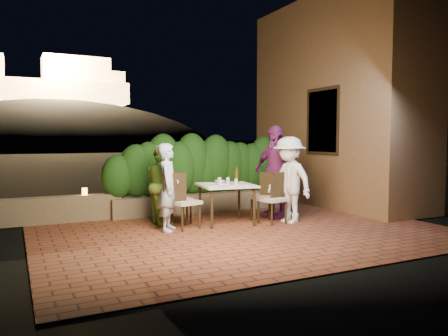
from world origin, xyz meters
TOP-DOWN VIEW (x-y plane):
  - ground at (0.00, 0.00)m, footprint 400.00×400.00m
  - terrace_floor at (0.00, 0.50)m, footprint 7.00×6.00m
  - building_wall at (3.60, 2.00)m, footprint 1.60×5.00m
  - window_pane at (2.82, 1.50)m, footprint 0.08×1.00m
  - window_frame at (2.81, 1.50)m, footprint 0.06×1.15m
  - planter at (0.20, 2.30)m, footprint 4.20×0.55m
  - hedge at (0.20, 2.30)m, footprint 4.00×0.70m
  - parapet at (-2.80, 2.30)m, footprint 2.20×0.30m
  - hill at (2.00, 60.00)m, footprint 52.00×40.00m
  - fortress at (2.00, 60.00)m, footprint 26.00×8.00m
  - dining_table at (-0.02, 0.80)m, footprint 1.11×1.11m
  - plate_nw at (-0.35, 0.65)m, footprint 0.24×0.24m
  - plate_sw at (-0.23, 1.07)m, footprint 0.22×0.22m
  - plate_ne at (0.26, 0.50)m, footprint 0.20×0.20m
  - plate_se at (0.32, 0.94)m, footprint 0.22×0.22m
  - plate_centre at (-0.05, 0.80)m, footprint 0.24×0.24m
  - plate_front at (-0.03, 0.51)m, footprint 0.22×0.22m
  - glass_nw at (-0.19, 0.69)m, footprint 0.06×0.06m
  - glass_sw at (-0.07, 0.98)m, footprint 0.07×0.07m
  - glass_ne at (0.13, 0.68)m, footprint 0.06×0.06m
  - glass_se at (0.10, 0.95)m, footprint 0.07×0.07m
  - beer_bottle at (0.21, 0.81)m, footprint 0.06×0.06m
  - bowl at (0.00, 1.11)m, footprint 0.22×0.22m
  - chair_left_front at (-0.90, 0.69)m, footprint 0.57×0.57m
  - chair_left_back at (-0.85, 1.18)m, footprint 0.46×0.46m
  - chair_right_front at (0.78, 0.44)m, footprint 0.53×0.53m
  - chair_right_back at (0.83, 0.96)m, footprint 0.60×0.60m
  - diner_blue at (-1.21, 0.67)m, footprint 0.58×0.66m
  - diner_green at (-1.12, 1.26)m, footprint 0.59×0.75m
  - diner_white at (1.10, 0.35)m, footprint 0.80×1.16m
  - diner_purple at (1.16, 0.94)m, footprint 0.71×1.18m
  - parapet_lamp at (-2.38, 2.30)m, footprint 0.10×0.10m

SIDE VIEW (x-z plane):
  - hill at x=2.00m, z-range -15.00..7.00m
  - terrace_floor at x=0.00m, z-range -0.15..0.00m
  - ground at x=0.00m, z-range -0.02..-0.02m
  - planter at x=0.20m, z-range 0.00..0.40m
  - parapet at x=-2.80m, z-range 0.00..0.50m
  - dining_table at x=-0.02m, z-range 0.00..0.75m
  - chair_right_back at x=0.83m, z-range 0.00..0.94m
  - chair_right_front at x=0.78m, z-range 0.00..0.96m
  - chair_left_back at x=-0.85m, z-range 0.00..0.98m
  - chair_left_front at x=-0.90m, z-range 0.00..1.01m
  - parapet_lamp at x=-2.38m, z-range 0.50..0.64m
  - diner_green at x=-1.12m, z-range 0.00..1.51m
  - plate_ne at x=0.26m, z-range 0.75..0.76m
  - plate_front at x=-0.03m, z-range 0.75..0.76m
  - plate_sw at x=-0.23m, z-range 0.75..0.76m
  - plate_se at x=0.32m, z-range 0.75..0.76m
  - plate_nw at x=-0.35m, z-range 0.75..0.76m
  - plate_centre at x=-0.05m, z-range 0.75..0.76m
  - diner_blue at x=-1.21m, z-range 0.00..1.53m
  - bowl at x=0.00m, z-range 0.75..0.80m
  - glass_nw at x=-0.19m, z-range 0.75..0.85m
  - glass_ne at x=0.13m, z-range 0.75..0.86m
  - glass_se at x=0.10m, z-range 0.75..0.87m
  - glass_sw at x=-0.07m, z-range 0.75..0.87m
  - diner_white at x=1.10m, z-range 0.00..1.65m
  - beer_bottle at x=0.21m, z-range 0.75..1.07m
  - diner_purple at x=1.16m, z-range 0.00..1.88m
  - hedge at x=0.20m, z-range 0.40..1.50m
  - window_pane at x=2.82m, z-range 1.30..2.70m
  - window_frame at x=2.81m, z-range 1.23..2.77m
  - building_wall at x=3.60m, z-range 0.00..5.00m
  - fortress at x=2.00m, z-range 6.50..14.50m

